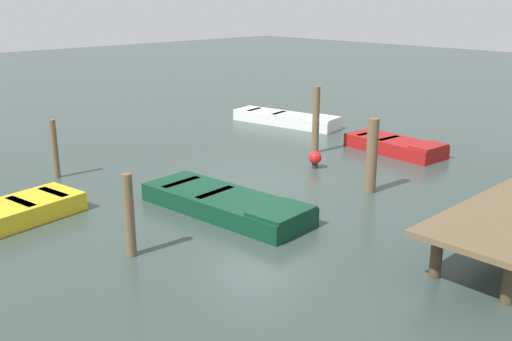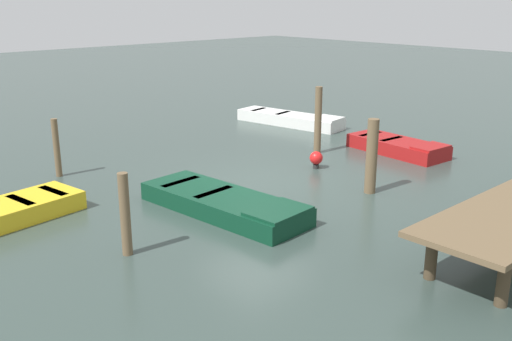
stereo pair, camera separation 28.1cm
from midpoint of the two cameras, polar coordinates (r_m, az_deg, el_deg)
ground_plane at (r=14.67m, az=0.55°, el=-1.31°), size 80.00×80.00×0.00m
rowboat_yellow at (r=13.23m, az=-22.34°, el=-3.68°), size 2.99×1.62×0.46m
rowboat_dark_green at (r=12.70m, az=-2.48°, el=-3.21°), size 1.73×4.14×0.46m
rowboat_red at (r=18.02m, az=14.16°, el=2.33°), size 1.43×3.12×0.46m
rowboat_white at (r=21.46m, az=3.78°, el=5.08°), size 1.72×4.23×0.46m
mooring_piling_near_left at (r=15.90m, az=-18.48°, el=2.12°), size 0.16×0.16×1.54m
mooring_piling_center at (r=17.44m, az=6.56°, el=4.91°), size 0.21×0.21×2.00m
mooring_piling_far_left at (r=14.06m, az=11.83°, el=1.36°), size 0.27×0.27×1.81m
mooring_piling_mid_left at (r=10.71m, az=-11.97°, el=-4.24°), size 0.19×0.19×1.56m
marker_buoy at (r=15.99m, az=6.42°, el=1.19°), size 0.36×0.36×0.48m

